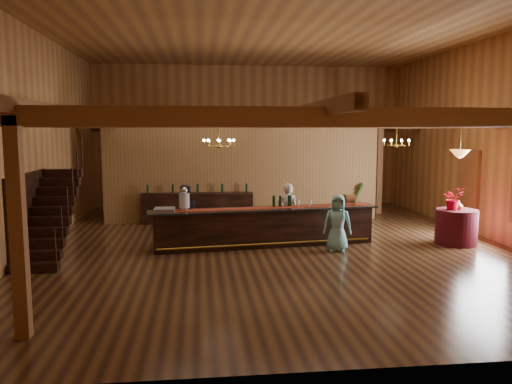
{
  "coord_description": "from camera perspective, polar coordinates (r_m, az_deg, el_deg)",
  "views": [
    {
      "loc": [
        -1.93,
        -12.78,
        3.0
      ],
      "look_at": [
        -0.42,
        0.47,
        1.34
      ],
      "focal_mm": 35.0,
      "sensor_mm": 36.0,
      "label": 1
    }
  ],
  "objects": [
    {
      "name": "bar_bottle_0",
      "position": [
        13.03,
        2.06,
        -1.08
      ],
      "size": [
        0.07,
        0.07,
        0.3
      ],
      "primitive_type": "cylinder",
      "color": "black",
      "rests_on": "tasting_bar"
    },
    {
      "name": "bartender",
      "position": [
        13.64,
        3.65,
        -2.27
      ],
      "size": [
        0.65,
        0.52,
        1.57
      ],
      "primitive_type": "imported",
      "rotation": [
        0.0,
        0.0,
        2.87
      ],
      "color": "white",
      "rests_on": "floor"
    },
    {
      "name": "backroom_boxes",
      "position": [
        18.52,
        -1.37,
        -0.58
      ],
      "size": [
        4.1,
        0.6,
        1.1
      ],
      "color": "#3C1E14",
      "rests_on": "floor"
    },
    {
      "name": "beam_grid",
      "position": [
        13.43,
        1.78,
        8.11
      ],
      "size": [
        11.9,
        13.9,
        0.39
      ],
      "color": "brown",
      "rests_on": "wall_left"
    },
    {
      "name": "floor_plant",
      "position": [
        17.29,
        11.38,
        -0.93
      ],
      "size": [
        0.85,
        0.77,
        1.26
      ],
      "primitive_type": "imported",
      "rotation": [
        0.0,
        0.0,
        0.37
      ],
      "color": "#245A21",
      "rests_on": "floor"
    },
    {
      "name": "table_vase",
      "position": [
        14.19,
        22.2,
        -1.2
      ],
      "size": [
        0.2,
        0.2,
        0.32
      ],
      "primitive_type": "imported",
      "rotation": [
        0.0,
        0.0,
        0.25
      ],
      "color": "gold",
      "rests_on": "round_table"
    },
    {
      "name": "pendant_lamp",
      "position": [
        13.98,
        22.28,
        4.11
      ],
      "size": [
        0.52,
        0.52,
        0.9
      ],
      "color": "gold",
      "rests_on": "beam_grid"
    },
    {
      "name": "bar_bottle_1",
      "position": [
        13.08,
        2.8,
        -1.06
      ],
      "size": [
        0.07,
        0.07,
        0.3
      ],
      "primitive_type": "cylinder",
      "color": "black",
      "rests_on": "tasting_bar"
    },
    {
      "name": "partition_wall",
      "position": [
        16.41,
        -1.47,
        2.02
      ],
      "size": [
        9.0,
        0.18,
        3.1
      ],
      "primitive_type": "cube",
      "color": "olive",
      "rests_on": "floor"
    },
    {
      "name": "table_flowers",
      "position": [
        14.06,
        21.6,
        -0.68
      ],
      "size": [
        0.62,
        0.57,
        0.6
      ],
      "primitive_type": "imported",
      "rotation": [
        0.0,
        0.0,
        0.21
      ],
      "color": "red",
      "rests_on": "round_table"
    },
    {
      "name": "window_right_back",
      "position": [
        15.94,
        23.16,
        1.3
      ],
      "size": [
        0.12,
        1.05,
        1.75
      ],
      "primitive_type": "cube",
      "color": "white",
      "rests_on": "wall_right"
    },
    {
      "name": "chandelier_right",
      "position": [
        15.34,
        15.75,
        5.5
      ],
      "size": [
        0.8,
        0.8,
        0.71
      ],
      "color": "gold",
      "rests_on": "beam_grid"
    },
    {
      "name": "staircase",
      "position": [
        12.7,
        -22.51,
        -2.52
      ],
      "size": [
        1.0,
        2.8,
        2.0
      ],
      "color": "#3C1E14",
      "rests_on": "floor"
    },
    {
      "name": "staff_second",
      "position": [
        13.51,
        -8.19,
        -2.47
      ],
      "size": [
        0.83,
        0.69,
        1.54
      ],
      "primitive_type": "imported",
      "rotation": [
        0.0,
        0.0,
        3.3
      ],
      "color": "black",
      "rests_on": "floor"
    },
    {
      "name": "glass_rack_tray",
      "position": [
        12.45,
        -10.41,
        -2.04
      ],
      "size": [
        0.5,
        0.5,
        0.1
      ],
      "primitive_type": "cube",
      "color": "gray",
      "rests_on": "tasting_bar"
    },
    {
      "name": "wall_back",
      "position": [
        19.88,
        -0.93,
        6.37
      ],
      "size": [
        12.0,
        0.1,
        5.5
      ],
      "primitive_type": "cube",
      "color": "#B57E43",
      "rests_on": "floor"
    },
    {
      "name": "bar_bottle_3",
      "position": [
        13.16,
        3.94,
        -1.02
      ],
      "size": [
        0.07,
        0.07,
        0.3
      ],
      "primitive_type": "cylinder",
      "color": "black",
      "rests_on": "tasting_bar"
    },
    {
      "name": "tasting_bar",
      "position": [
        12.96,
        1.07,
        -4.0
      ],
      "size": [
        6.04,
        1.44,
        1.01
      ],
      "rotation": [
        0.0,
        0.0,
        0.12
      ],
      "color": "#3C1E14",
      "rests_on": "floor"
    },
    {
      "name": "round_table",
      "position": [
        14.2,
        21.91,
        -3.73
      ],
      "size": [
        1.07,
        1.07,
        0.92
      ],
      "primitive_type": "cylinder",
      "color": "#460919",
      "rests_on": "floor"
    },
    {
      "name": "wall_front",
      "position": [
        6.1,
        11.99,
        4.59
      ],
      "size": [
        12.0,
        0.1,
        5.5
      ],
      "primitive_type": "cube",
      "color": "#B57E43",
      "rests_on": "floor"
    },
    {
      "name": "bar_bottle_2",
      "position": [
        13.15,
        3.81,
        -1.02
      ],
      "size": [
        0.07,
        0.07,
        0.3
      ],
      "primitive_type": "cylinder",
      "color": "black",
      "rests_on": "tasting_bar"
    },
    {
      "name": "chandelier_left",
      "position": [
        12.84,
        -4.26,
        5.67
      ],
      "size": [
        0.8,
        0.8,
        0.67
      ],
      "color": "gold",
      "rests_on": "beam_grid"
    },
    {
      "name": "guest",
      "position": [
        12.53,
        9.3,
        -3.52
      ],
      "size": [
        0.8,
        0.63,
        1.43
      ],
      "primitive_type": "imported",
      "rotation": [
        0.0,
        0.0,
        -0.29
      ],
      "color": "#7FCDD9",
      "rests_on": "floor"
    },
    {
      "name": "floor",
      "position": [
        13.27,
        2.05,
        -5.98
      ],
      "size": [
        14.0,
        14.0,
        0.0
      ],
      "primitive_type": "plane",
      "color": "brown",
      "rests_on": "ground"
    },
    {
      "name": "backbar_shelf",
      "position": [
        16.21,
        -6.64,
        -1.83
      ],
      "size": [
        3.6,
        0.97,
        1.0
      ],
      "primitive_type": "cube",
      "rotation": [
        0.0,
        0.0,
        -0.12
      ],
      "color": "#3C1E14",
      "rests_on": "floor"
    },
    {
      "name": "support_posts",
      "position": [
        12.51,
        2.42,
        0.66
      ],
      "size": [
        9.2,
        10.2,
        3.2
      ],
      "color": "brown",
      "rests_on": "floor"
    },
    {
      "name": "wall_right",
      "position": [
        15.05,
        25.44,
        5.45
      ],
      "size": [
        0.1,
        14.0,
        5.5
      ],
      "primitive_type": "cube",
      "color": "#B57E43",
      "rests_on": "floor"
    },
    {
      "name": "beverage_dispenser",
      "position": [
        12.54,
        -8.2,
        -0.84
      ],
      "size": [
        0.26,
        0.26,
        0.6
      ],
      "color": "silver",
      "rests_on": "tasting_bar"
    },
    {
      "name": "ceiling",
      "position": [
        13.17,
        2.16,
        18.03
      ],
      "size": [
        14.0,
        14.0,
        0.0
      ],
      "primitive_type": "plane",
      "rotation": [
        3.14,
        0.0,
        0.0
      ],
      "color": "#AC783B",
      "rests_on": "wall_back"
    },
    {
      "name": "wall_left",
      "position": [
        13.42,
        -24.27,
        5.4
      ],
      "size": [
        0.1,
        14.0,
        5.5
      ],
      "primitive_type": "cube",
      "color": "#B57E43",
      "rests_on": "floor"
    },
    {
      "name": "raffle_drum",
      "position": [
        13.56,
        10.64,
        -0.77
      ],
      "size": [
        0.34,
        0.24,
        0.3
      ],
      "color": "#9D5C2D",
      "rests_on": "tasting_bar"
    }
  ]
}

